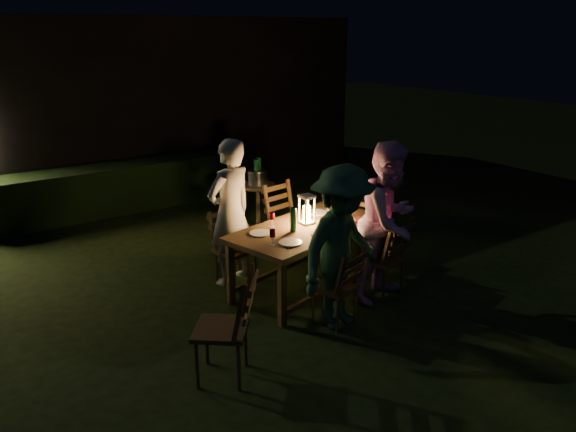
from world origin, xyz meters
TOP-DOWN VIEW (x-y plane):
  - garden_envelope at (-0.01, 6.15)m, footprint 40.00×40.00m
  - dining_table at (0.40, -0.56)m, footprint 2.08×1.37m
  - chair_near_left at (0.15, -1.41)m, footprint 0.50×0.52m
  - chair_near_right at (1.02, -1.20)m, footprint 0.53×0.56m
  - chair_far_left at (-0.21, 0.08)m, footprint 0.51×0.54m
  - chair_far_right at (0.76, 0.32)m, footprint 0.56×0.59m
  - chair_end at (1.60, -0.26)m, footprint 0.51×0.48m
  - chair_spare at (-1.28, -1.60)m, footprint 0.69×0.68m
  - person_house_side at (-0.23, 0.13)m, footprint 0.73×0.57m
  - person_opp_right at (1.04, -1.25)m, footprint 1.03×0.88m
  - person_opp_left at (0.16, -1.46)m, footprint 1.24×0.89m
  - lantern at (0.44, -0.50)m, footprint 0.16×0.16m
  - plate_far_left at (-0.18, -0.47)m, footprint 0.25×0.25m
  - plate_near_left at (-0.08, -0.90)m, footprint 0.25×0.25m
  - plate_far_right at (0.79, -0.24)m, footprint 0.25×0.25m
  - plate_near_right at (0.89, -0.66)m, footprint 0.25×0.25m
  - wineglass_a at (0.05, -0.36)m, footprint 0.06×0.06m
  - wineglass_b at (-0.27, -0.85)m, footprint 0.06×0.06m
  - wineglass_c at (0.76, -0.76)m, footprint 0.06×0.06m
  - wineglass_d at (0.96, -0.24)m, footprint 0.06×0.06m
  - wineglass_e at (0.38, -0.87)m, footprint 0.06×0.06m
  - bottle_table at (0.16, -0.62)m, footprint 0.07×0.07m
  - napkin_left at (0.33, -0.90)m, footprint 0.18×0.14m
  - napkin_right at (1.01, -0.72)m, footprint 0.18×0.14m
  - phone at (-0.13, -1.00)m, footprint 0.14×0.07m
  - side_table at (1.03, 1.54)m, footprint 0.54×0.54m
  - ice_bucket at (1.03, 1.54)m, footprint 0.30×0.30m
  - bottle_bucket_a at (0.98, 1.50)m, footprint 0.07×0.07m
  - bottle_bucket_b at (1.08, 1.58)m, footprint 0.07×0.07m

SIDE VIEW (x-z plane):
  - chair_near_left at x=0.15m, z-range -0.18..0.72m
  - chair_far_left at x=-0.21m, z-range -0.19..0.76m
  - chair_end at x=1.60m, z-range -0.19..0.78m
  - chair_near_right at x=1.02m, z-range -0.20..0.80m
  - chair_spare at x=-1.28m, z-range -0.21..0.85m
  - chair_far_right at x=0.76m, z-range -0.21..0.85m
  - side_table at x=1.03m, z-range 0.28..1.01m
  - dining_table at x=0.40m, z-range 0.32..1.11m
  - phone at x=-0.13m, z-range 0.79..0.80m
  - napkin_left at x=0.33m, z-range 0.79..0.81m
  - napkin_right at x=1.01m, z-range 0.79..0.81m
  - plate_far_left at x=-0.18m, z-range 0.79..0.81m
  - plate_near_left at x=-0.08m, z-range 0.79..0.81m
  - plate_far_right at x=0.79m, z-range 0.79..0.81m
  - plate_near_right at x=0.89m, z-range 0.79..0.81m
  - ice_bucket at x=1.03m, z-range 0.73..0.95m
  - person_opp_left at x=0.16m, z-range 0.00..1.73m
  - wineglass_a at x=0.05m, z-range 0.79..0.97m
  - wineglass_b at x=-0.27m, z-range 0.79..0.97m
  - wineglass_c at x=0.76m, z-range 0.79..0.97m
  - wineglass_d at x=0.96m, z-range 0.79..0.97m
  - wineglass_e at x=0.38m, z-range 0.79..0.97m
  - person_house_side at x=-0.23m, z-range 0.00..1.78m
  - bottle_bucket_a at x=0.98m, z-range 0.73..1.05m
  - bottle_bucket_b at x=1.08m, z-range 0.73..1.05m
  - person_opp_right at x=1.04m, z-range 0.00..1.83m
  - bottle_table at x=0.16m, z-range 0.79..1.07m
  - lantern at x=0.44m, z-range 0.78..1.13m
  - garden_envelope at x=-0.01m, z-range -0.02..3.18m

